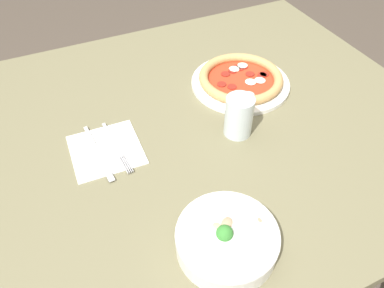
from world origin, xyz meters
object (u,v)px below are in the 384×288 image
object	(u,v)px
glass	(239,116)
pizza	(241,80)
bowl	(227,239)
knife	(97,150)
fork	(116,146)

from	to	relation	value
glass	pizza	bearing A→B (deg)	-122.17
bowl	glass	bearing A→B (deg)	-123.35
pizza	bowl	world-z (taller)	bowl
pizza	knife	world-z (taller)	pizza
glass	bowl	bearing A→B (deg)	56.65
knife	glass	bearing A→B (deg)	72.89
fork	knife	distance (m)	0.05
pizza	glass	world-z (taller)	glass
fork	bowl	bearing A→B (deg)	14.67
pizza	knife	distance (m)	0.46
bowl	glass	xyz separation A→B (m)	(-0.18, -0.27, 0.02)
knife	pizza	bearing A→B (deg)	97.84
bowl	knife	bearing A→B (deg)	-65.54
fork	knife	world-z (taller)	same
knife	fork	bearing A→B (deg)	77.92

